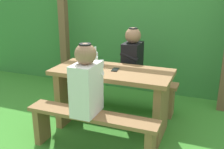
# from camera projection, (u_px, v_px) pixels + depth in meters

# --- Properties ---
(ground_plane) EXTENTS (12.00, 12.00, 0.00)m
(ground_plane) POSITION_uv_depth(u_px,v_px,m) (112.00, 127.00, 3.37)
(ground_plane) COLOR #3D8A2E
(hedge_backdrop) EXTENTS (6.40, 0.73, 1.96)m
(hedge_backdrop) POSITION_uv_depth(u_px,v_px,m) (149.00, 29.00, 4.59)
(hedge_backdrop) COLOR #377E38
(hedge_backdrop) RESTS_ON ground_plane
(pergola_post_left) EXTENTS (0.12, 0.12, 2.02)m
(pergola_post_left) POSITION_uv_depth(u_px,v_px,m) (64.00, 29.00, 4.43)
(pergola_post_left) COLOR brown
(pergola_post_left) RESTS_ON ground_plane
(picnic_table) EXTENTS (1.40, 0.64, 0.75)m
(picnic_table) POSITION_uv_depth(u_px,v_px,m) (112.00, 89.00, 3.21)
(picnic_table) COLOR olive
(picnic_table) RESTS_ON ground_plane
(bench_near) EXTENTS (1.40, 0.24, 0.45)m
(bench_near) POSITION_uv_depth(u_px,v_px,m) (92.00, 125.00, 2.76)
(bench_near) COLOR olive
(bench_near) RESTS_ON ground_plane
(bench_far) EXTENTS (1.40, 0.24, 0.45)m
(bench_far) POSITION_uv_depth(u_px,v_px,m) (127.00, 88.00, 3.78)
(bench_far) COLOR olive
(bench_far) RESTS_ON ground_plane
(person_white_shirt) EXTENTS (0.25, 0.35, 0.72)m
(person_white_shirt) POSITION_uv_depth(u_px,v_px,m) (86.00, 82.00, 2.64)
(person_white_shirt) COLOR white
(person_white_shirt) RESTS_ON bench_near
(person_black_coat) EXTENTS (0.25, 0.35, 0.72)m
(person_black_coat) POSITION_uv_depth(u_px,v_px,m) (132.00, 57.00, 3.61)
(person_black_coat) COLOR black
(person_black_coat) RESTS_ON bench_far
(drinking_glass) EXTENTS (0.07, 0.07, 0.08)m
(drinking_glass) POSITION_uv_depth(u_px,v_px,m) (101.00, 63.00, 3.27)
(drinking_glass) COLOR silver
(drinking_glass) RESTS_ON picnic_table
(bottle_left) EXTENTS (0.06, 0.06, 0.23)m
(bottle_left) POSITION_uv_depth(u_px,v_px,m) (96.00, 63.00, 3.07)
(bottle_left) COLOR silver
(bottle_left) RESTS_ON picnic_table
(bottle_right) EXTENTS (0.06, 0.06, 0.23)m
(bottle_right) POSITION_uv_depth(u_px,v_px,m) (95.00, 58.00, 3.29)
(bottle_right) COLOR silver
(bottle_right) RESTS_ON picnic_table
(cell_phone) EXTENTS (0.09, 0.15, 0.01)m
(cell_phone) POSITION_uv_depth(u_px,v_px,m) (115.00, 70.00, 3.13)
(cell_phone) COLOR black
(cell_phone) RESTS_ON picnic_table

